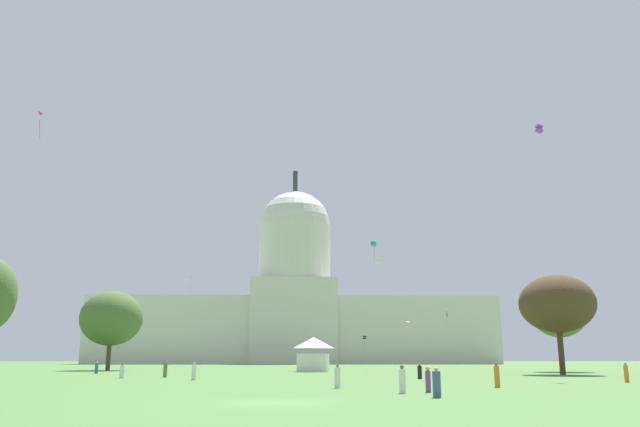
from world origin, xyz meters
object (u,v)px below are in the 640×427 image
at_px(person_white_mid_center, 194,372).
at_px(person_olive_back_center, 165,370).
at_px(kite_violet_mid, 539,129).
at_px(kite_magenta_high, 43,117).
at_px(kite_black_low, 364,337).
at_px(kite_orange_mid, 188,280).
at_px(tree_west_near, 111,318).
at_px(kite_white_mid, 379,261).
at_px(event_tent, 313,354).
at_px(person_black_near_tree_west, 420,372).
at_px(tree_east_far, 557,304).
at_px(kite_green_low, 447,315).
at_px(kite_yellow_low, 409,324).
at_px(person_white_back_left, 402,380).
at_px(person_white_lawn_far_left, 337,377).
at_px(kite_turquoise_mid, 373,244).
at_px(person_denim_mid_left, 437,384).
at_px(person_orange_near_tent, 626,373).
at_px(capitol_building, 294,307).
at_px(person_orange_aisle_center, 497,376).
at_px(person_teal_near_tree_east, 96,368).
at_px(person_purple_front_right, 428,380).
at_px(tree_east_mid, 559,312).
at_px(person_white_mid_right, 122,372).

bearing_deg(person_white_mid_center, person_olive_back_center, 87.83).
xyz_separation_m(kite_violet_mid, kite_magenta_high, (-66.83, 31.00, 12.89)).
height_order(kite_black_low, kite_orange_mid, kite_orange_mid).
distance_m(tree_west_near, kite_white_mid, 52.53).
height_order(event_tent, person_black_near_tree_west, event_tent).
distance_m(tree_east_far, kite_green_low, 66.45).
bearing_deg(kite_magenta_high, event_tent, -95.37).
height_order(event_tent, tree_west_near, tree_west_near).
height_order(kite_green_low, kite_black_low, kite_green_low).
height_order(kite_magenta_high, kite_yellow_low, kite_magenta_high).
distance_m(person_white_back_left, kite_orange_mid, 100.11).
relative_size(person_white_lawn_far_left, kite_violet_mid, 1.73).
bearing_deg(kite_turquoise_mid, person_denim_mid_left, -40.67).
bearing_deg(kite_green_low, person_white_mid_center, 66.38).
distance_m(person_orange_near_tent, person_white_mid_center, 38.47).
bearing_deg(kite_violet_mid, kite_black_low, 170.61).
xyz_separation_m(person_white_back_left, kite_black_low, (15.27, 167.04, 7.74)).
distance_m(capitol_building, person_orange_near_tent, 179.12).
xyz_separation_m(person_orange_aisle_center, kite_green_low, (20.29, 100.00, 10.92)).
xyz_separation_m(capitol_building, event_tent, (3.86, -131.13, -17.43)).
relative_size(person_teal_near_tree_east, person_purple_front_right, 1.03).
relative_size(person_white_mid_center, kite_violet_mid, 1.75).
height_order(tree_east_mid, kite_white_mid, kite_white_mid).
bearing_deg(tree_west_near, kite_yellow_low, 39.32).
bearing_deg(event_tent, kite_violet_mid, -48.11).
xyz_separation_m(person_white_mid_center, kite_turquoise_mid, (28.19, 89.94, 28.63)).
xyz_separation_m(person_teal_near_tree_east, person_purple_front_right, (34.72, -48.28, 0.01)).
bearing_deg(person_purple_front_right, person_denim_mid_left, -158.42).
bearing_deg(person_orange_aisle_center, person_denim_mid_left, -151.60).
distance_m(person_denim_mid_left, person_white_mid_center, 32.47).
bearing_deg(kite_yellow_low, kite_orange_mid, 170.75).
xyz_separation_m(event_tent, person_purple_front_right, (5.46, -59.84, -1.84)).
distance_m(person_white_mid_right, kite_orange_mid, 67.37).
bearing_deg(tree_east_mid, person_white_back_left, -120.33).
bearing_deg(person_teal_near_tree_east, person_purple_front_right, -179.84).
distance_m(person_denim_mid_left, kite_orange_mid, 104.33).
height_order(tree_east_far, kite_black_low, tree_east_far).
distance_m(person_black_near_tree_west, kite_green_low, 85.02).
bearing_deg(kite_turquoise_mid, person_orange_aisle_center, -37.61).
bearing_deg(tree_east_mid, kite_orange_mid, 149.89).
height_order(capitol_building, kite_yellow_low, capitol_building).
relative_size(event_tent, kite_green_low, 2.47).
distance_m(person_olive_back_center, kite_green_low, 90.21).
distance_m(person_denim_mid_left, person_white_mid_right, 41.94).
bearing_deg(capitol_building, kite_black_low, -47.46).
bearing_deg(person_purple_front_right, person_white_lawn_far_left, 70.73).
bearing_deg(tree_west_near, person_white_back_left, -62.03).
bearing_deg(person_white_lawn_far_left, event_tent, 64.78).
relative_size(event_tent, kite_yellow_low, 2.72).
distance_m(tree_east_far, kite_violet_mid, 24.23).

